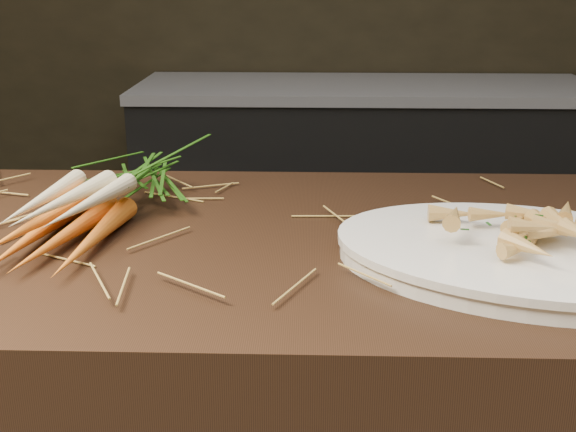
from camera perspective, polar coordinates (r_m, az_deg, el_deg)
name	(u,v)px	position (r m, az deg, el deg)	size (l,w,h in m)	color
back_counter	(363,185)	(3.02, 5.94, 2.47)	(1.82, 0.62, 0.84)	black
straw_bedding	(257,229)	(1.07, -2.50, -1.04)	(1.40, 0.60, 0.02)	olive
root_veg_bunch	(110,187)	(1.18, -13.87, 2.20)	(0.23, 0.51, 0.09)	orange
serving_platter	(527,258)	(1.01, 18.35, -3.18)	(0.50, 0.33, 0.03)	white
roasted_veg_heap	(530,229)	(0.99, 18.59, -0.97)	(0.25, 0.18, 0.06)	#B27837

